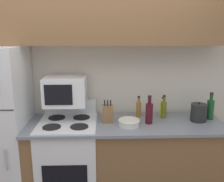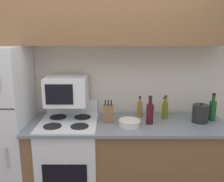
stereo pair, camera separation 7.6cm
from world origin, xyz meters
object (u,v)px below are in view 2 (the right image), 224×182
(microwave, at_px, (66,90))
(bottle_vinegar, at_px, (139,109))
(bottle_wine_green, at_px, (212,110))
(bottle_wine_red, at_px, (149,113))
(stove, at_px, (70,161))
(knife_block, at_px, (108,113))
(bottle_olive_oil, at_px, (164,109))
(bottle_cooking_spray, at_px, (163,109))
(bowl, at_px, (129,123))
(kettle, at_px, (200,113))

(microwave, distance_m, bottle_vinegar, 0.83)
(bottle_wine_green, relative_size, bottle_wine_red, 1.00)
(stove, distance_m, knife_block, 0.68)
(microwave, relative_size, bottle_olive_oil, 1.66)
(bottle_cooking_spray, relative_size, bottle_wine_green, 0.73)
(stove, xyz_separation_m, microwave, (-0.02, 0.12, 0.77))
(knife_block, distance_m, bottle_olive_oil, 0.63)
(bottle_vinegar, distance_m, bottle_wine_red, 0.22)
(bowl, height_order, kettle, kettle)
(knife_block, xyz_separation_m, bottle_wine_red, (0.43, -0.05, 0.02))
(bottle_vinegar, distance_m, bottle_cooking_spray, 0.28)
(bottle_olive_oil, bearing_deg, bottle_wine_red, -139.59)
(stove, height_order, bottle_wine_green, bottle_wine_green)
(knife_block, distance_m, bottle_vinegar, 0.38)
(stove, relative_size, bottle_wine_red, 3.66)
(bottle_vinegar, distance_m, kettle, 0.64)
(knife_block, distance_m, bottle_cooking_spray, 0.66)
(microwave, height_order, bottle_olive_oil, microwave)
(bottle_wine_green, xyz_separation_m, kettle, (-0.15, -0.06, -0.02))
(bottle_olive_oil, xyz_separation_m, kettle, (0.35, -0.11, -0.01))
(knife_block, relative_size, kettle, 1.14)
(bottle_olive_oil, height_order, bottle_wine_red, bottle_wine_red)
(bottle_cooking_spray, height_order, bottle_olive_oil, bottle_olive_oil)
(microwave, height_order, kettle, microwave)
(bottle_vinegar, relative_size, bottle_wine_green, 0.80)
(bottle_vinegar, bearing_deg, bottle_wine_red, -68.70)
(bottle_olive_oil, bearing_deg, bowl, -150.70)
(bottle_vinegar, relative_size, kettle, 1.13)
(bottle_vinegar, bearing_deg, bottle_cooking_spray, 6.37)
(bottle_wine_green, bearing_deg, kettle, -159.15)
(bowl, distance_m, bottle_vinegar, 0.31)
(stove, bearing_deg, knife_block, 3.70)
(bowl, bearing_deg, bottle_wine_green, 10.79)
(bottle_olive_oil, distance_m, kettle, 0.37)
(knife_block, xyz_separation_m, bottle_cooking_spray, (0.63, 0.19, -0.01))
(kettle, bearing_deg, bottle_olive_oil, 162.15)
(stove, relative_size, kettle, 5.16)
(stove, distance_m, bottle_cooking_spray, 1.19)
(bowl, relative_size, bottle_wine_red, 0.74)
(stove, xyz_separation_m, bottle_cooking_spray, (1.05, 0.21, 0.53))
(microwave, bearing_deg, bottle_wine_red, -9.20)
(bottle_wine_red, bearing_deg, bottle_wine_green, 8.88)
(bottle_wine_green, distance_m, kettle, 0.16)
(stove, relative_size, bowl, 4.95)
(microwave, bearing_deg, stove, -78.10)
(bottle_wine_green, xyz_separation_m, bottle_wine_red, (-0.69, -0.11, 0.00))
(bottle_olive_oil, bearing_deg, bottle_cooking_spray, 86.24)
(bottle_vinegar, bearing_deg, bottle_olive_oil, -9.22)
(knife_block, height_order, bowl, knife_block)
(stove, xyz_separation_m, bottle_olive_oil, (1.05, 0.14, 0.54))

